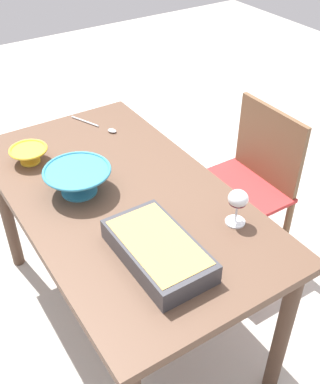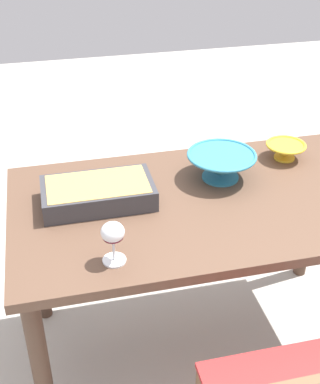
# 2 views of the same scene
# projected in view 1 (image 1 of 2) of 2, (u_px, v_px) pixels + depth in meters

# --- Properties ---
(ground_plane) EXTENTS (8.00, 8.00, 0.00)m
(ground_plane) POSITION_uv_depth(u_px,v_px,m) (128.00, 315.00, 2.28)
(ground_plane) COLOR #B2ADA3
(dining_table) EXTENTS (1.40, 0.78, 0.75)m
(dining_table) POSITION_uv_depth(u_px,v_px,m) (122.00, 213.00, 1.88)
(dining_table) COLOR brown
(dining_table) RESTS_ON ground_plane
(chair) EXTENTS (0.45, 0.42, 0.85)m
(chair) POSITION_uv_depth(u_px,v_px,m) (247.00, 181.00, 2.36)
(chair) COLOR #B22D2D
(chair) RESTS_ON ground_plane
(wine_glass) EXTENTS (0.07, 0.07, 0.14)m
(wine_glass) POSITION_uv_depth(u_px,v_px,m) (238.00, 201.00, 1.63)
(wine_glass) COLOR white
(wine_glass) RESTS_ON dining_table
(casserole_dish) EXTENTS (0.39, 0.22, 0.08)m
(casserole_dish) POSITION_uv_depth(u_px,v_px,m) (158.00, 249.00, 1.52)
(casserole_dish) COLOR #38383D
(casserole_dish) RESTS_ON dining_table
(mixing_bowl) EXTENTS (0.16, 0.16, 0.07)m
(mixing_bowl) POSITION_uv_depth(u_px,v_px,m) (29.00, 154.00, 1.98)
(mixing_bowl) COLOR yellow
(mixing_bowl) RESTS_ON dining_table
(small_bowl) EXTENTS (0.26, 0.26, 0.11)m
(small_bowl) POSITION_uv_depth(u_px,v_px,m) (78.00, 179.00, 1.80)
(small_bowl) COLOR teal
(small_bowl) RESTS_ON dining_table
(serving_spoon) EXTENTS (0.26, 0.13, 0.01)m
(serving_spoon) POSITION_uv_depth(u_px,v_px,m) (102.00, 127.00, 2.23)
(serving_spoon) COLOR silver
(serving_spoon) RESTS_ON dining_table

